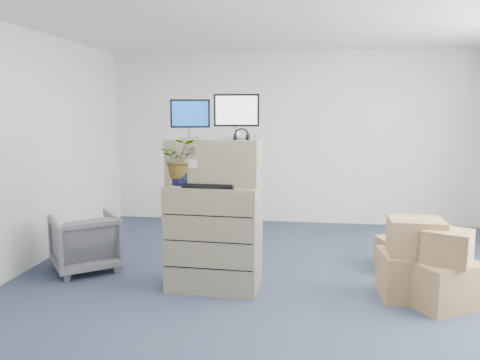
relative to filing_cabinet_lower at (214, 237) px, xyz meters
name	(u,v)px	position (x,y,z in m)	size (l,w,h in m)	color
ground	(280,307)	(0.72, -0.43, -0.55)	(7.00, 7.00, 0.00)	#272E47
wall_back	(292,139)	(0.72, 3.08, 0.85)	(6.00, 0.02, 2.80)	silver
filing_cabinet_lower	(214,237)	(0.00, 0.00, 0.00)	(0.94, 0.58, 1.10)	gray
filing_cabinet_upper	(215,161)	(0.00, 0.05, 0.79)	(0.94, 0.47, 0.47)	gray
monitor_left	(190,117)	(-0.25, 0.04, 1.25)	(0.40, 0.19, 0.40)	#99999E
monitor_right	(237,114)	(0.23, 0.03, 1.28)	(0.46, 0.20, 0.45)	#99999E
headphones	(242,136)	(0.30, -0.11, 1.06)	(0.15, 0.15, 0.02)	black
keyboard	(209,186)	(-0.02, -0.16, 0.56)	(0.52, 0.22, 0.03)	black
mouse	(244,185)	(0.32, -0.08, 0.57)	(0.10, 0.06, 0.04)	silver
water_bottle	(226,171)	(0.11, 0.08, 0.69)	(0.08, 0.08, 0.28)	gray
phone_dock	(210,180)	(-0.05, 0.02, 0.59)	(0.06, 0.05, 0.13)	silver
external_drive	(250,181)	(0.36, 0.14, 0.58)	(0.19, 0.15, 0.06)	black
tissue_box	(252,175)	(0.39, 0.10, 0.65)	(0.22, 0.11, 0.08)	#3A6DC7
potted_plant	(180,164)	(-0.32, -0.14, 0.77)	(0.43, 0.46, 0.39)	#A1BE99
office_chair	(85,240)	(-1.61, 0.33, -0.19)	(0.70, 0.66, 0.73)	slate
cardboard_boxes	(422,265)	(2.13, 0.10, -0.24)	(0.96, 1.71, 0.82)	#986749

